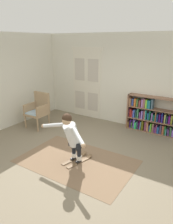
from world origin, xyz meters
The scene contains 9 objects.
ground_plane centered at (0.00, 0.00, 0.00)m, with size 7.20×7.20×0.00m, color #7A6E58.
back_wall centered at (0.00, 2.60, 1.45)m, with size 6.00×0.10×2.90m, color silver.
side_wall_left centered at (-3.00, 0.40, 1.45)m, with size 0.10×6.00×2.90m, color silver.
double_door centered at (-1.42, 2.54, 1.23)m, with size 1.22×0.05×2.45m.
rug centered at (0.10, -0.24, 0.00)m, with size 2.59×1.68×0.01m, color brown.
bookshelf centered at (0.96, 2.39, 0.48)m, with size 1.53×0.30×1.10m.
wicker_chair centered at (-2.16, 0.86, 0.58)m, with size 0.62×0.62×1.10m.
skis_pair centered at (0.11, -0.21, 0.02)m, with size 0.43×0.77×0.07m.
person_skier centered at (0.07, -0.37, 0.72)m, with size 1.42×0.75×1.14m.
Camera 1 is at (2.65, -3.78, 2.64)m, focal length 34.56 mm.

